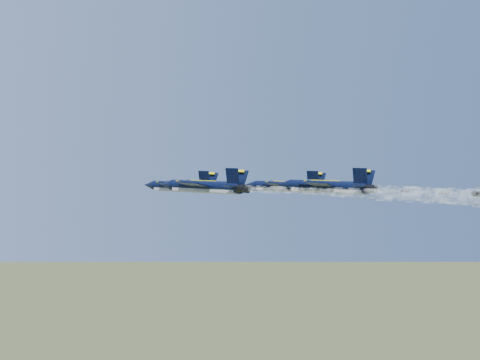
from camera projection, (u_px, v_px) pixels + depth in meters
jet_lead at (180, 187)px, 120.62m from camera, size 12.23×16.52×3.59m
jet_left at (204, 187)px, 103.48m from camera, size 12.23×16.52×3.59m
jet_right at (286, 187)px, 120.78m from camera, size 12.23×16.52×3.59m
jet_slot at (326, 187)px, 102.76m from camera, size 12.23×16.52×3.59m
smoke_trail_lead at (437, 186)px, 93.13m from camera, size 16.82×55.60×2.25m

